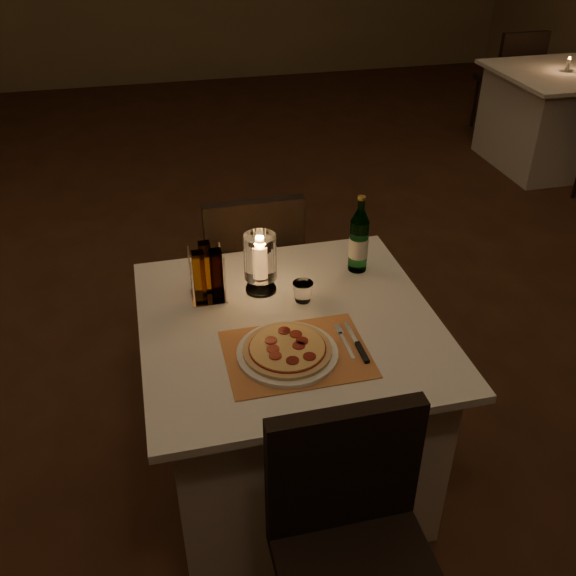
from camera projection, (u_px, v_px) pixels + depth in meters
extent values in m
cube|color=#402314|center=(234.00, 359.00, 3.17)|extent=(8.00, 10.00, 0.02)
cube|color=silver|center=(289.00, 404.00, 2.38)|extent=(0.88, 0.88, 0.71)
cube|color=silver|center=(289.00, 324.00, 2.18)|extent=(1.00, 1.00, 0.03)
cube|color=black|center=(344.00, 469.00, 1.70)|extent=(0.42, 0.05, 0.42)
cylinder|color=black|center=(391.00, 566.00, 1.98)|extent=(0.03, 0.03, 0.44)
cube|color=black|center=(249.00, 270.00, 2.98)|extent=(0.42, 0.42, 0.05)
cube|color=black|center=(255.00, 246.00, 2.70)|extent=(0.42, 0.05, 0.42)
cylinder|color=black|center=(277.00, 289.00, 3.28)|extent=(0.03, 0.03, 0.44)
cylinder|color=black|center=(211.00, 298.00, 3.21)|extent=(0.03, 0.03, 0.44)
cylinder|color=black|center=(293.00, 328.00, 3.00)|extent=(0.03, 0.03, 0.44)
cylinder|color=black|center=(221.00, 339.00, 2.94)|extent=(0.03, 0.03, 0.44)
cube|color=#C37943|center=(297.00, 354.00, 2.02)|extent=(0.45, 0.34, 0.00)
cylinder|color=white|center=(287.00, 353.00, 2.01)|extent=(0.32, 0.32, 0.01)
cylinder|color=#D8B77F|center=(287.00, 350.00, 2.00)|extent=(0.28, 0.28, 0.01)
cylinder|color=maroon|center=(287.00, 348.00, 2.00)|extent=(0.24, 0.24, 0.00)
cylinder|color=#EACC7F|center=(287.00, 347.00, 2.00)|extent=(0.24, 0.24, 0.00)
cylinder|color=maroon|center=(302.00, 341.00, 2.02)|extent=(0.04, 0.04, 0.00)
cylinder|color=maroon|center=(296.00, 334.00, 2.05)|extent=(0.04, 0.04, 0.00)
cylinder|color=maroon|center=(284.00, 331.00, 2.06)|extent=(0.04, 0.04, 0.00)
cylinder|color=maroon|center=(271.00, 340.00, 2.02)|extent=(0.04, 0.04, 0.00)
cylinder|color=maroon|center=(273.00, 349.00, 1.98)|extent=(0.04, 0.04, 0.00)
cylinder|color=maroon|center=(275.00, 356.00, 1.95)|extent=(0.04, 0.04, 0.00)
cylinder|color=maroon|center=(293.00, 360.00, 1.94)|extent=(0.04, 0.04, 0.00)
cylinder|color=maroon|center=(309.00, 356.00, 1.95)|extent=(0.04, 0.04, 0.00)
cylinder|color=maroon|center=(299.00, 346.00, 2.00)|extent=(0.04, 0.04, 0.00)
cube|color=silver|center=(347.00, 345.00, 2.05)|extent=(0.01, 0.14, 0.00)
cube|color=silver|center=(339.00, 330.00, 2.12)|extent=(0.02, 0.05, 0.00)
cube|color=black|center=(362.00, 352.00, 2.01)|extent=(0.02, 0.10, 0.01)
cube|color=silver|center=(351.00, 333.00, 2.11)|extent=(0.01, 0.12, 0.00)
cylinder|color=#5FB06D|center=(358.00, 246.00, 2.40)|extent=(0.07, 0.07, 0.20)
cylinder|color=#5FB06D|center=(361.00, 204.00, 2.30)|extent=(0.03, 0.03, 0.04)
cylinder|color=gold|center=(362.00, 198.00, 2.29)|extent=(0.03, 0.03, 0.01)
cylinder|color=silver|center=(358.00, 247.00, 2.40)|extent=(0.07, 0.07, 0.08)
cylinder|color=white|center=(261.00, 289.00, 2.33)|extent=(0.11, 0.11, 0.01)
cylinder|color=white|center=(261.00, 282.00, 2.31)|extent=(0.02, 0.02, 0.04)
cylinder|color=white|center=(260.00, 257.00, 2.25)|extent=(0.12, 0.12, 0.17)
cylinder|color=white|center=(260.00, 261.00, 2.26)|extent=(0.03, 0.03, 0.12)
ellipsoid|color=orange|center=(260.00, 242.00, 2.22)|extent=(0.02, 0.02, 0.03)
cube|color=white|center=(209.00, 297.00, 2.29)|extent=(0.12, 0.12, 0.01)
cylinder|color=white|center=(193.00, 285.00, 2.18)|extent=(0.01, 0.01, 0.18)
cylinder|color=white|center=(225.00, 281.00, 2.20)|extent=(0.01, 0.01, 0.18)
cylinder|color=white|center=(190.00, 268.00, 2.27)|extent=(0.01, 0.01, 0.18)
cylinder|color=white|center=(221.00, 265.00, 2.29)|extent=(0.01, 0.01, 0.18)
cube|color=#BF8C33|center=(199.00, 278.00, 2.20)|extent=(0.04, 0.04, 0.20)
cube|color=#3F1E14|center=(217.00, 275.00, 2.21)|extent=(0.04, 0.04, 0.20)
cube|color=#BF8C33|center=(206.00, 268.00, 2.26)|extent=(0.04, 0.04, 0.20)
cube|color=silver|center=(555.00, 121.00, 5.05)|extent=(0.88, 0.88, 0.71)
cube|color=silver|center=(566.00, 73.00, 4.85)|extent=(1.00, 1.00, 0.03)
cube|color=black|center=(506.00, 80.00, 5.65)|extent=(0.42, 0.42, 0.05)
cube|color=black|center=(522.00, 58.00, 5.37)|extent=(0.42, 0.05, 0.42)
cylinder|color=black|center=(508.00, 100.00, 5.95)|extent=(0.03, 0.03, 0.44)
cylinder|color=black|center=(475.00, 103.00, 5.88)|extent=(0.03, 0.03, 0.44)
cylinder|color=black|center=(528.00, 112.00, 5.67)|extent=(0.03, 0.03, 0.44)
cylinder|color=black|center=(493.00, 115.00, 5.61)|extent=(0.03, 0.03, 0.44)
cylinder|color=white|center=(568.00, 65.00, 4.82)|extent=(0.03, 0.03, 0.09)
ellipsoid|color=orange|center=(570.00, 58.00, 4.79)|extent=(0.01, 0.01, 0.02)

